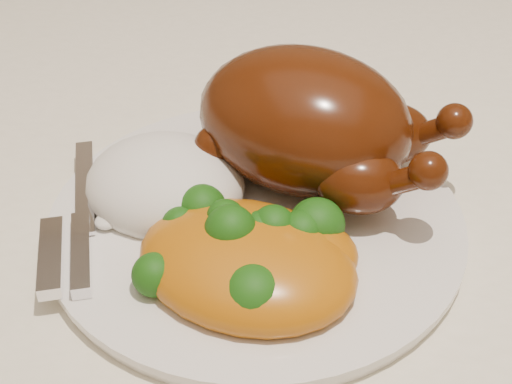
{
  "coord_description": "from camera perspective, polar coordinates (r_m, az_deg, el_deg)",
  "views": [
    {
      "loc": [
        -0.08,
        -0.41,
        1.09
      ],
      "look_at": [
        -0.11,
        -0.04,
        0.8
      ],
      "focal_mm": 50.0,
      "sensor_mm": 36.0,
      "label": 1
    }
  ],
  "objects": [
    {
      "name": "dining_table",
      "position": [
        0.6,
        11.29,
        -8.18
      ],
      "size": [
        1.6,
        0.9,
        0.76
      ],
      "color": "brown",
      "rests_on": "floor"
    },
    {
      "name": "tablecloth",
      "position": [
        0.55,
        12.21,
        -2.92
      ],
      "size": [
        1.73,
        1.03,
        0.18
      ],
      "color": "white",
      "rests_on": "dining_table"
    },
    {
      "name": "dinner_plate",
      "position": [
        0.49,
        0.0,
        -2.38
      ],
      "size": [
        0.29,
        0.29,
        0.01
      ],
      "primitive_type": "cylinder",
      "rotation": [
        0.0,
        0.0,
        -0.05
      ],
      "color": "white",
      "rests_on": "tablecloth"
    },
    {
      "name": "roast_chicken",
      "position": [
        0.5,
        4.31,
        5.57
      ],
      "size": [
        0.21,
        0.17,
        0.1
      ],
      "rotation": [
        0.0,
        0.0,
        -0.38
      ],
      "color": "#4D1A08",
      "rests_on": "dinner_plate"
    },
    {
      "name": "rice_mound",
      "position": [
        0.5,
        -7.25,
        0.59
      ],
      "size": [
        0.13,
        0.12,
        0.06
      ],
      "rotation": [
        0.0,
        0.0,
        -0.21
      ],
      "color": "white",
      "rests_on": "dinner_plate"
    },
    {
      "name": "mac_and_cheese",
      "position": [
        0.44,
        -0.31,
        -5.13
      ],
      "size": [
        0.17,
        0.15,
        0.06
      ],
      "rotation": [
        0.0,
        0.0,
        -0.33
      ],
      "color": "orange",
      "rests_on": "dinner_plate"
    },
    {
      "name": "cutlery",
      "position": [
        0.48,
        -14.22,
        -3.04
      ],
      "size": [
        0.05,
        0.16,
        0.01
      ],
      "rotation": [
        0.0,
        0.0,
        0.28
      ],
      "color": "silver",
      "rests_on": "dinner_plate"
    }
  ]
}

